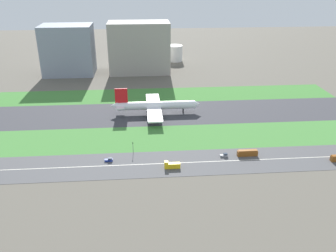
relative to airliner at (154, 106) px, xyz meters
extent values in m
plane|color=#5B564C|center=(10.80, 0.00, -6.23)|extent=(800.00, 800.00, 0.00)
cube|color=#38383D|center=(10.80, 0.00, -6.18)|extent=(280.00, 46.00, 0.10)
cube|color=#3D7A33|center=(10.80, 41.00, -6.18)|extent=(280.00, 36.00, 0.10)
cube|color=#427F38|center=(10.80, -41.00, -6.18)|extent=(280.00, 36.00, 0.10)
cube|color=#4C4C4F|center=(10.80, -73.00, -6.18)|extent=(280.00, 28.00, 0.10)
cube|color=silver|center=(10.80, -73.00, -6.13)|extent=(266.00, 0.50, 0.01)
cylinder|color=white|center=(1.68, 0.00, 0.07)|extent=(56.00, 6.00, 6.00)
cone|color=white|center=(31.68, 0.00, 0.07)|extent=(4.00, 5.70, 5.70)
cone|color=white|center=(-28.82, 0.00, 0.87)|extent=(5.00, 5.40, 5.40)
cube|color=red|center=(-23.32, 0.00, 8.07)|extent=(9.00, 0.80, 11.00)
cube|color=white|center=(-24.32, 0.00, 1.07)|extent=(6.00, 16.00, 0.60)
cube|color=white|center=(-0.32, 15.00, -1.13)|extent=(10.00, 26.00, 1.00)
cylinder|color=gray|center=(0.68, 9.00, -3.33)|extent=(5.00, 3.20, 3.20)
cube|color=white|center=(-0.32, -15.00, -1.13)|extent=(10.00, 26.00, 1.00)
cylinder|color=gray|center=(0.68, -9.00, -3.33)|extent=(5.00, 3.20, 3.20)
cylinder|color=black|center=(21.28, 0.00, -4.53)|extent=(1.00, 1.00, 3.20)
cylinder|color=black|center=(-2.32, 3.50, -4.53)|extent=(1.00, 1.00, 3.20)
cylinder|color=black|center=(-2.32, -3.50, -4.53)|extent=(1.00, 1.00, 3.20)
cube|color=yellow|center=(6.09, -78.00, -4.73)|extent=(8.40, 2.50, 2.80)
cube|color=yellow|center=(2.89, -78.00, -2.73)|extent=(2.00, 2.30, 1.20)
cube|color=navy|center=(-28.24, -68.00, -5.58)|extent=(4.40, 1.80, 1.10)
cube|color=#333D4C|center=(-27.44, -68.00, -4.58)|extent=(2.20, 1.66, 0.90)
cube|color=brown|center=(49.74, -68.00, -4.63)|extent=(11.60, 2.50, 3.00)
cube|color=brown|center=(49.84, -68.00, -2.88)|extent=(10.80, 2.30, 0.50)
cube|color=#99999E|center=(36.27, -68.00, -5.58)|extent=(4.40, 1.80, 1.10)
cube|color=#333D4C|center=(37.07, -68.00, -4.58)|extent=(2.20, 1.66, 0.90)
cylinder|color=#4C4C51|center=(-14.80, -60.00, -3.13)|extent=(0.24, 0.24, 6.00)
cube|color=black|center=(-14.80, -60.00, 0.47)|extent=(0.36, 0.36, 1.20)
sphere|color=#19D826|center=(-14.80, -60.20, 0.77)|extent=(0.24, 0.24, 0.24)
cube|color=gray|center=(-79.20, 114.00, 17.74)|extent=(48.94, 33.82, 47.95)
cube|color=#9E998E|center=(-9.38, 114.00, 18.79)|extent=(59.95, 31.63, 50.03)
cylinder|color=silver|center=(30.53, 159.00, 2.65)|extent=(17.51, 17.51, 17.75)
camera|label=1|loc=(-9.26, -239.69, 91.04)|focal=37.73mm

